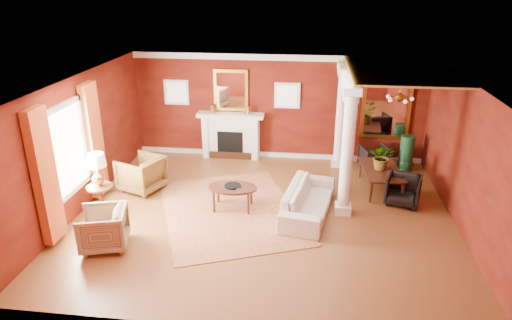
# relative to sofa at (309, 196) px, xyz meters

# --- Properties ---
(ground) EXTENTS (8.00, 8.00, 0.00)m
(ground) POSITION_rel_sofa_xyz_m (-0.94, -0.18, -0.43)
(ground) COLOR brown
(ground) RESTS_ON ground
(room_shell) EXTENTS (8.04, 7.04, 2.92)m
(room_shell) POSITION_rel_sofa_xyz_m (-0.94, -0.18, 1.59)
(room_shell) COLOR maroon
(room_shell) RESTS_ON ground
(fireplace) EXTENTS (1.85, 0.42, 1.29)m
(fireplace) POSITION_rel_sofa_xyz_m (-2.24, 3.14, 0.22)
(fireplace) COLOR white
(fireplace) RESTS_ON ground
(overmantel_mirror) EXTENTS (0.95, 0.07, 1.15)m
(overmantel_mirror) POSITION_rel_sofa_xyz_m (-2.24, 3.27, 1.47)
(overmantel_mirror) COLOR gold
(overmantel_mirror) RESTS_ON fireplace
(flank_window_left) EXTENTS (0.70, 0.07, 0.70)m
(flank_window_left) POSITION_rel_sofa_xyz_m (-3.79, 3.28, 1.37)
(flank_window_left) COLOR white
(flank_window_left) RESTS_ON room_shell
(flank_window_right) EXTENTS (0.70, 0.07, 0.70)m
(flank_window_right) POSITION_rel_sofa_xyz_m (-0.69, 3.28, 1.37)
(flank_window_right) COLOR white
(flank_window_right) RESTS_ON room_shell
(left_window) EXTENTS (0.21, 2.55, 2.60)m
(left_window) POSITION_rel_sofa_xyz_m (-4.84, -0.78, 0.99)
(left_window) COLOR white
(left_window) RESTS_ON room_shell
(column_front) EXTENTS (0.36, 0.36, 2.80)m
(column_front) POSITION_rel_sofa_xyz_m (0.76, 0.12, 1.00)
(column_front) COLOR white
(column_front) RESTS_ON ground
(column_back) EXTENTS (0.36, 0.36, 2.80)m
(column_back) POSITION_rel_sofa_xyz_m (0.76, 2.82, 1.00)
(column_back) COLOR white
(column_back) RESTS_ON ground
(header_beam) EXTENTS (0.30, 3.20, 0.32)m
(header_beam) POSITION_rel_sofa_xyz_m (0.76, 1.72, 2.19)
(header_beam) COLOR white
(header_beam) RESTS_ON column_front
(amber_ceiling) EXTENTS (2.30, 3.40, 0.04)m
(amber_ceiling) POSITION_rel_sofa_xyz_m (1.91, 1.57, 2.44)
(amber_ceiling) COLOR gold
(amber_ceiling) RESTS_ON room_shell
(dining_mirror) EXTENTS (1.30, 0.07, 1.70)m
(dining_mirror) POSITION_rel_sofa_xyz_m (1.96, 3.27, 1.12)
(dining_mirror) COLOR gold
(dining_mirror) RESTS_ON room_shell
(chandelier) EXTENTS (0.60, 0.62, 0.75)m
(chandelier) POSITION_rel_sofa_xyz_m (1.96, 1.62, 1.82)
(chandelier) COLOR #A97635
(chandelier) RESTS_ON room_shell
(crown_trim) EXTENTS (8.00, 0.08, 0.16)m
(crown_trim) POSITION_rel_sofa_xyz_m (-0.94, 3.28, 2.39)
(crown_trim) COLOR white
(crown_trim) RESTS_ON room_shell
(base_trim) EXTENTS (8.00, 0.08, 0.12)m
(base_trim) POSITION_rel_sofa_xyz_m (-0.94, 3.28, -0.37)
(base_trim) COLOR white
(base_trim) RESTS_ON ground
(rug) EXTENTS (3.96, 4.48, 0.01)m
(rug) POSITION_rel_sofa_xyz_m (-1.71, -0.09, -0.42)
(rug) COLOR maroon
(rug) RESTS_ON ground
(sofa) EXTENTS (1.00, 2.28, 0.86)m
(sofa) POSITION_rel_sofa_xyz_m (0.00, 0.00, 0.00)
(sofa) COLOR beige
(sofa) RESTS_ON ground
(armchair_leopard) EXTENTS (1.13, 1.16, 0.93)m
(armchair_leopard) POSITION_rel_sofa_xyz_m (-4.00, 0.71, 0.04)
(armchair_leopard) COLOR black
(armchair_leopard) RESTS_ON ground
(armchair_stripe) EXTENTS (0.98, 1.02, 0.86)m
(armchair_stripe) POSITION_rel_sofa_xyz_m (-3.82, -1.80, 0.00)
(armchair_stripe) COLOR tan
(armchair_stripe) RESTS_ON ground
(coffee_table) EXTENTS (1.08, 1.08, 0.54)m
(coffee_table) POSITION_rel_sofa_xyz_m (-1.66, 0.02, 0.07)
(coffee_table) COLOR #32190D
(coffee_table) RESTS_ON ground
(coffee_book) EXTENTS (0.18, 0.02, 0.24)m
(coffee_book) POSITION_rel_sofa_xyz_m (-1.68, -0.01, 0.24)
(coffee_book) COLOR #32190D
(coffee_book) RESTS_ON coffee_table
(side_table) EXTENTS (0.56, 0.56, 1.39)m
(side_table) POSITION_rel_sofa_xyz_m (-4.44, -0.54, 0.49)
(side_table) COLOR #32190D
(side_table) RESTS_ON ground
(dining_table) EXTENTS (0.67, 1.58, 0.86)m
(dining_table) POSITION_rel_sofa_xyz_m (1.73, 1.43, -0.00)
(dining_table) COLOR #32190D
(dining_table) RESTS_ON ground
(dining_chair_near) EXTENTS (0.88, 0.85, 0.74)m
(dining_chair_near) POSITION_rel_sofa_xyz_m (2.11, 0.74, -0.06)
(dining_chair_near) COLOR black
(dining_chair_near) RESTS_ON ground
(dining_chair_far) EXTENTS (0.83, 0.80, 0.70)m
(dining_chair_far) POSITION_rel_sofa_xyz_m (1.70, 2.75, -0.08)
(dining_chair_far) COLOR black
(dining_chair_far) RESTS_ON ground
(green_urn) EXTENTS (0.41, 0.41, 0.98)m
(green_urn) POSITION_rel_sofa_xyz_m (2.51, 2.73, -0.05)
(green_urn) COLOR #154223
(green_urn) RESTS_ON ground
(potted_plant) EXTENTS (0.64, 0.70, 0.50)m
(potted_plant) POSITION_rel_sofa_xyz_m (1.70, 1.42, 0.68)
(potted_plant) COLOR #26591E
(potted_plant) RESTS_ON dining_table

